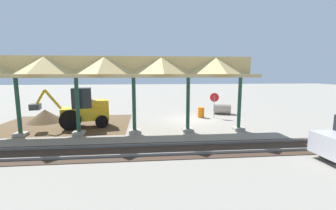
{
  "coord_description": "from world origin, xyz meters",
  "views": [
    {
      "loc": [
        3.81,
        18.16,
        3.86
      ],
      "look_at": [
        2.23,
        2.4,
        1.6
      ],
      "focal_mm": 24.0,
      "sensor_mm": 36.0,
      "label": 1
    }
  ],
  "objects": [
    {
      "name": "dirt_mound",
      "position": [
        11.8,
        -0.28,
        0.0
      ],
      "size": [
        5.59,
        5.59,
        1.98
      ],
      "primitive_type": "cone",
      "color": "brown",
      "rests_on": "ground"
    },
    {
      "name": "backhoe",
      "position": [
        8.26,
        1.81,
        1.27
      ],
      "size": [
        5.17,
        2.29,
        2.82
      ],
      "color": "yellow",
      "rests_on": "ground"
    },
    {
      "name": "traffic_barrel",
      "position": [
        -0.99,
        -0.79,
        0.45
      ],
      "size": [
        0.56,
        0.56,
        0.9
      ],
      "primitive_type": "cylinder",
      "color": "orange",
      "rests_on": "ground"
    },
    {
      "name": "platform_canopy",
      "position": [
        8.05,
        3.82,
        4.17
      ],
      "size": [
        22.19,
        3.2,
        4.9
      ],
      "color": "#9E998E",
      "rests_on": "ground"
    },
    {
      "name": "dirt_work_zone",
      "position": [
        9.96,
        0.75,
        0.0
      ],
      "size": [
        9.68,
        7.0,
        0.01
      ],
      "primitive_type": "cube",
      "color": "brown",
      "rests_on": "ground"
    },
    {
      "name": "ground_plane",
      "position": [
        0.0,
        0.0,
        0.0
      ],
      "size": [
        120.0,
        120.0,
        0.0
      ],
      "primitive_type": "plane",
      "color": "gray"
    },
    {
      "name": "rail_tracks",
      "position": [
        0.0,
        7.37,
        0.03
      ],
      "size": [
        60.0,
        2.58,
        0.15
      ],
      "color": "slate",
      "rests_on": "ground"
    },
    {
      "name": "stop_sign",
      "position": [
        -2.08,
        -0.55,
        1.55
      ],
      "size": [
        0.74,
        0.24,
        2.16
      ],
      "color": "gray",
      "rests_on": "ground"
    },
    {
      "name": "concrete_pipe",
      "position": [
        -3.4,
        -2.27,
        0.51
      ],
      "size": [
        1.78,
        1.41,
        1.02
      ],
      "color": "#9E9384",
      "rests_on": "ground"
    }
  ]
}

